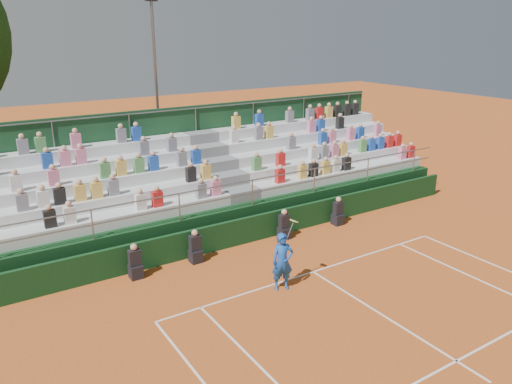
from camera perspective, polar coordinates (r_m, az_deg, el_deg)
ground at (r=16.72m, az=6.55°, el=-9.06°), size 90.00×90.00×0.00m
courtside_wall at (r=18.85m, az=0.49°, el=-4.00°), size 20.00×0.15×1.00m
line_officials at (r=18.05m, az=-1.22°, el=-5.12°), size 8.91×0.40×1.19m
grandstand at (r=21.28m, az=-4.25°, el=0.25°), size 20.00×5.20×4.40m
tennis_player at (r=15.24m, az=3.05°, el=-7.94°), size 0.92×0.62×2.22m
floodlight_mast at (r=27.20m, az=-11.40°, el=13.01°), size 0.60×0.25×9.25m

